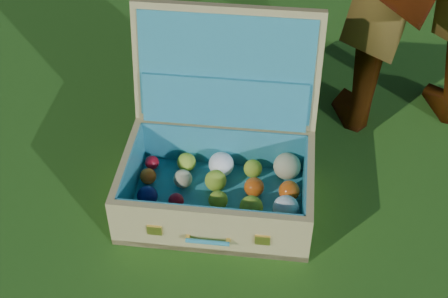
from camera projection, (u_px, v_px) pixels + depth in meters
ground at (264, 269)px, 1.64m from camera, size 60.00×60.00×0.00m
stray_ball at (139, 219)px, 1.72m from camera, size 0.08×0.08×0.08m
suitcase at (223, 153)px, 1.77m from camera, size 0.60×0.54×0.51m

